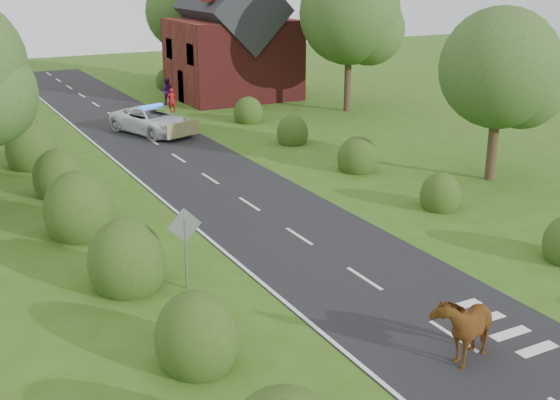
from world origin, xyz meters
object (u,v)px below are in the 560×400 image
police_van (152,121)px  pedestrian_red (172,100)px  road_sign (185,236)px  cow (463,330)px  pedestrian_purple (167,91)px

police_van → pedestrian_red: police_van is taller
road_sign → pedestrian_red: bearing=70.8°
road_sign → police_van: (5.63, 19.78, -0.90)m
cow → pedestrian_purple: 34.86m
pedestrian_red → road_sign: bearing=74.2°
road_sign → pedestrian_purple: (9.35, 27.72, -0.75)m
pedestrian_purple → pedestrian_red: bearing=97.0°
police_van → pedestrian_purple: (3.72, 7.94, 0.15)m
cow → police_van: bearing=154.5°
pedestrian_purple → police_van: bearing=84.9°
road_sign → police_van: road_sign is taller
police_van → pedestrian_purple: bearing=46.2°
pedestrian_red → police_van: bearing=63.0°
road_sign → cow: (4.52, -6.80, -0.92)m
cow → pedestrian_red: bearing=149.4°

